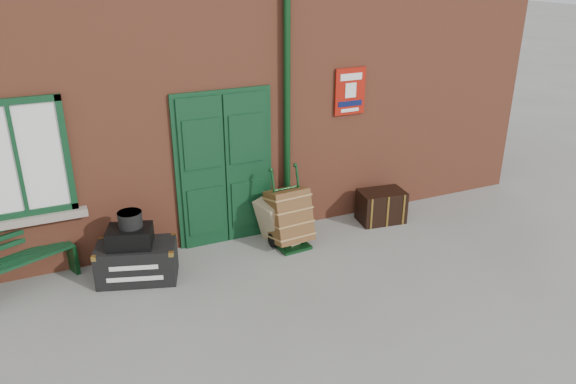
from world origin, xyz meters
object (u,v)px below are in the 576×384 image
houdini_trunk (137,262)px  bench (14,257)px  dark_trunk (381,206)px  porter_trolley (289,217)px

houdini_trunk → bench: bearing=-178.9°
bench → dark_trunk: size_ratio=2.04×
bench → porter_trolley: porter_trolley is taller
bench → porter_trolley: (3.62, -0.36, 0.01)m
bench → houdini_trunk: size_ratio=1.43×
porter_trolley → dark_trunk: (1.65, 0.12, -0.19)m
dark_trunk → houdini_trunk: bearing=-170.3°
houdini_trunk → dark_trunk: (3.85, 0.18, 0.00)m
bench → houdini_trunk: 1.50m
bench → dark_trunk: 5.28m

